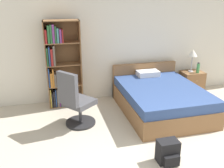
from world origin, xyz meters
name	(u,v)px	position (x,y,z in m)	size (l,w,h in m)	color
wall_back	(128,42)	(0.00, 3.23, 1.30)	(9.00, 0.06, 2.60)	silver
bookshelf	(59,65)	(-1.63, 2.95, 0.94)	(0.74, 0.32, 1.86)	brown
bed	(160,98)	(0.38, 2.15, 0.29)	(1.57, 2.03, 0.81)	brown
office_chair	(76,103)	(-1.41, 1.94, 0.47)	(0.72, 0.71, 1.09)	#232326
nightstand	(192,82)	(1.59, 2.92, 0.27)	(0.53, 0.43, 0.54)	brown
table_lamp	(193,54)	(1.54, 2.93, 1.00)	(0.22, 0.22, 0.56)	#B2B2B7
water_bottle	(198,68)	(1.66, 2.81, 0.67)	(0.07, 0.07, 0.26)	#3F8C4C
backpack_black	(168,152)	(-0.24, 0.52, 0.17)	(0.31, 0.28, 0.35)	black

